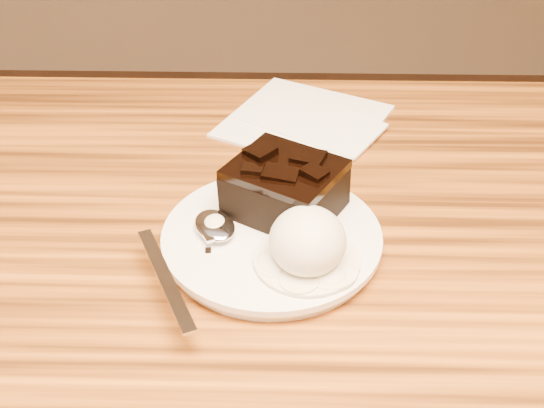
{
  "coord_description": "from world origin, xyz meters",
  "views": [
    {
      "loc": [
        0.06,
        -0.4,
        1.14
      ],
      "look_at": [
        0.05,
        0.07,
        0.79
      ],
      "focal_mm": 45.11,
      "sensor_mm": 36.0,
      "label": 1
    }
  ],
  "objects_px": {
    "ice_cream_scoop": "(308,241)",
    "napkin": "(304,120)",
    "spoon": "(215,227)",
    "brownie": "(285,191)",
    "plate": "(272,240)"
  },
  "relations": [
    {
      "from": "plate",
      "to": "ice_cream_scoop",
      "type": "distance_m",
      "value": 0.06
    },
    {
      "from": "ice_cream_scoop",
      "to": "napkin",
      "type": "xyz_separation_m",
      "value": [
        0.0,
        0.26,
        -0.04
      ]
    },
    {
      "from": "plate",
      "to": "napkin",
      "type": "xyz_separation_m",
      "value": [
        0.03,
        0.23,
        -0.0
      ]
    },
    {
      "from": "ice_cream_scoop",
      "to": "napkin",
      "type": "relative_size",
      "value": 0.42
    },
    {
      "from": "plate",
      "to": "brownie",
      "type": "relative_size",
      "value": 2.12
    },
    {
      "from": "ice_cream_scoop",
      "to": "napkin",
      "type": "distance_m",
      "value": 0.26
    },
    {
      "from": "ice_cream_scoop",
      "to": "napkin",
      "type": "bearing_deg",
      "value": 89.53
    },
    {
      "from": "spoon",
      "to": "napkin",
      "type": "distance_m",
      "value": 0.24
    },
    {
      "from": "brownie",
      "to": "ice_cream_scoop",
      "type": "height_order",
      "value": "ice_cream_scoop"
    },
    {
      "from": "ice_cream_scoop",
      "to": "plate",
      "type": "bearing_deg",
      "value": 128.67
    },
    {
      "from": "ice_cream_scoop",
      "to": "napkin",
      "type": "height_order",
      "value": "ice_cream_scoop"
    },
    {
      "from": "plate",
      "to": "napkin",
      "type": "distance_m",
      "value": 0.23
    },
    {
      "from": "spoon",
      "to": "napkin",
      "type": "height_order",
      "value": "spoon"
    },
    {
      "from": "ice_cream_scoop",
      "to": "brownie",
      "type": "bearing_deg",
      "value": 104.84
    },
    {
      "from": "plate",
      "to": "brownie",
      "type": "xyz_separation_m",
      "value": [
        0.01,
        0.03,
        0.03
      ]
    }
  ]
}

